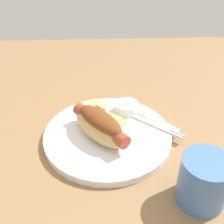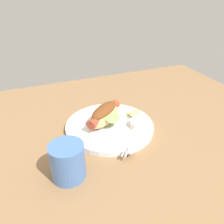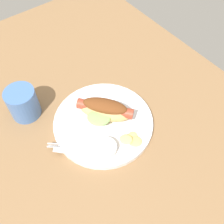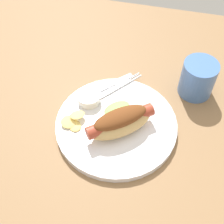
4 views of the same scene
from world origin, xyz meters
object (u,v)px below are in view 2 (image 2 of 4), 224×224
at_px(plate, 110,126).
at_px(drinking_cup, 68,161).
at_px(hot_dog, 104,114).
at_px(sauce_ramekin, 139,124).
at_px(fork, 131,139).
at_px(knife, 138,138).
at_px(chips_pile, 134,113).

relative_size(plate, drinking_cup, 3.05).
relative_size(hot_dog, sauce_ramekin, 2.72).
xyz_separation_m(plate, fork, (-0.03, 0.10, 0.01)).
height_order(hot_dog, drinking_cup, drinking_cup).
xyz_separation_m(sauce_ramekin, knife, (0.03, 0.05, -0.01)).
bearing_deg(drinking_cup, chips_pile, -146.19).
relative_size(fork, drinking_cup, 1.39).
bearing_deg(knife, fork, -49.01).
xyz_separation_m(plate, sauce_ramekin, (-0.08, 0.05, 0.02)).
relative_size(hot_dog, knife, 1.00).
distance_m(fork, knife, 0.02).
height_order(fork, drinking_cup, drinking_cup).
bearing_deg(knife, chips_pile, -155.27).
bearing_deg(knife, hot_dog, -106.86).
xyz_separation_m(plate, drinking_cup, (0.16, 0.15, 0.04)).
height_order(fork, knife, same).
xyz_separation_m(fork, knife, (-0.02, 0.00, -0.00)).
relative_size(plate, sauce_ramekin, 4.96).
bearing_deg(drinking_cup, knife, -166.37).
bearing_deg(plate, knife, 115.62).
distance_m(plate, fork, 0.10).
bearing_deg(sauce_ramekin, plate, -31.81).
height_order(plate, chips_pile, chips_pile).
bearing_deg(sauce_ramekin, drinking_cup, 23.20).
distance_m(plate, drinking_cup, 0.22).
bearing_deg(hot_dog, chips_pile, 145.37).
bearing_deg(fork, sauce_ramekin, 174.02).
bearing_deg(hot_dog, fork, 69.83).
distance_m(knife, drinking_cup, 0.22).
relative_size(hot_dog, drinking_cup, 1.67).
xyz_separation_m(hot_dog, fork, (-0.04, 0.11, -0.03)).
height_order(fork, chips_pile, chips_pile).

